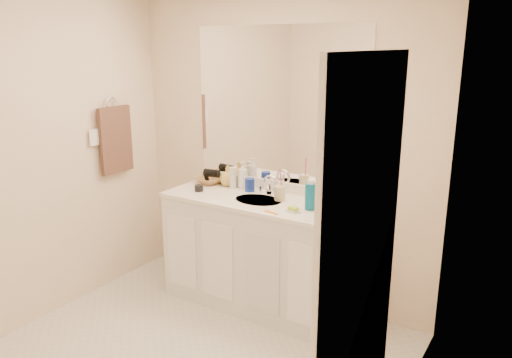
{
  "coord_description": "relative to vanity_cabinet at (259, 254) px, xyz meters",
  "views": [
    {
      "loc": [
        1.9,
        -2.05,
        2.02
      ],
      "look_at": [
        0.0,
        0.97,
        1.05
      ],
      "focal_mm": 35.0,
      "sensor_mm": 36.0,
      "label": 1
    }
  ],
  "objects": [
    {
      "name": "soap_dish",
      "position": [
        0.36,
        -0.13,
        0.46
      ],
      "size": [
        0.12,
        0.11,
        0.01
      ],
      "primitive_type": "cube",
      "rotation": [
        0.0,
        0.0,
        -0.43
      ],
      "color": "white",
      "rests_on": "countertop"
    },
    {
      "name": "towel_ring",
      "position": [
        -1.27,
        -0.25,
        1.12
      ],
      "size": [
        0.01,
        0.11,
        0.11
      ],
      "primitive_type": "torus",
      "rotation": [
        0.0,
        1.57,
        0.0
      ],
      "color": "silver",
      "rests_on": "wall_left"
    },
    {
      "name": "faucet",
      "position": [
        0.0,
        0.16,
        0.51
      ],
      "size": [
        0.02,
        0.02,
        0.11
      ],
      "primitive_type": "cylinder",
      "color": "silver",
      "rests_on": "countertop"
    },
    {
      "name": "sink_basin",
      "position": [
        0.0,
        -0.02,
        0.44
      ],
      "size": [
        0.37,
        0.37,
        0.02
      ],
      "primitive_type": "cylinder",
      "color": "beige",
      "rests_on": "countertop"
    },
    {
      "name": "vanity_cabinet",
      "position": [
        0.0,
        0.0,
        0.0
      ],
      "size": [
        1.5,
        0.55,
        0.85
      ],
      "primitive_type": "cube",
      "color": "white",
      "rests_on": "floor"
    },
    {
      "name": "tan_cup",
      "position": [
        0.14,
        0.06,
        0.51
      ],
      "size": [
        0.1,
        0.1,
        0.11
      ],
      "primitive_type": "cylinder",
      "rotation": [
        0.0,
        0.0,
        0.26
      ],
      "color": "beige",
      "rests_on": "countertop"
    },
    {
      "name": "soap_bottle_cream",
      "position": [
        -0.32,
        0.21,
        0.53
      ],
      "size": [
        0.09,
        0.09,
        0.15
      ],
      "primitive_type": "imported",
      "rotation": [
        0.0,
        0.0,
        -0.42
      ],
      "color": "beige",
      "rests_on": "countertop"
    },
    {
      "name": "mirror",
      "position": [
        0.0,
        0.27,
        1.14
      ],
      "size": [
        1.48,
        0.01,
        1.2
      ],
      "primitive_type": "cube",
      "color": "white",
      "rests_on": "wall_back"
    },
    {
      "name": "wall_left",
      "position": [
        -1.3,
        -1.02,
        0.77
      ],
      "size": [
        0.02,
        2.6,
        2.4
      ],
      "primitive_type": "cube",
      "color": "#F8DFC2",
      "rests_on": "floor"
    },
    {
      "name": "wall_back",
      "position": [
        0.0,
        0.28,
        0.77
      ],
      "size": [
        2.6,
        0.02,
        2.4
      ],
      "primitive_type": "cube",
      "color": "#F8DFC2",
      "rests_on": "floor"
    },
    {
      "name": "mouthwash_bottle",
      "position": [
        0.43,
        -0.01,
        0.55
      ],
      "size": [
        0.09,
        0.09,
        0.19
      ],
      "primitive_type": "cylinder",
      "rotation": [
        0.0,
        0.0,
        -0.21
      ],
      "color": "#0B5D85",
      "rests_on": "countertop"
    },
    {
      "name": "dark_jar",
      "position": [
        -0.52,
        -0.08,
        0.48
      ],
      "size": [
        0.09,
        0.09,
        0.05
      ],
      "primitive_type": "cylinder",
      "rotation": [
        0.0,
        0.0,
        0.28
      ],
      "color": "black",
      "rests_on": "countertop"
    },
    {
      "name": "soap_bottle_white",
      "position": [
        -0.28,
        0.19,
        0.56
      ],
      "size": [
        0.09,
        0.1,
        0.22
      ],
      "primitive_type": "imported",
      "rotation": [
        0.0,
        0.0,
        0.13
      ],
      "color": "white",
      "rests_on": "countertop"
    },
    {
      "name": "toothbrush",
      "position": [
        0.15,
        0.06,
        0.6
      ],
      "size": [
        0.02,
        0.04,
        0.19
      ],
      "primitive_type": "cylinder",
      "rotation": [
        0.14,
        0.0,
        -0.36
      ],
      "color": "#DC3A75",
      "rests_on": "tan_cup"
    },
    {
      "name": "extra_white_bottle",
      "position": [
        -0.34,
        0.13,
        0.54
      ],
      "size": [
        0.07,
        0.07,
        0.17
      ],
      "primitive_type": "cylinder",
      "rotation": [
        0.0,
        0.0,
        0.25
      ],
      "color": "silver",
      "rests_on": "countertop"
    },
    {
      "name": "hand_towel",
      "position": [
        -1.25,
        -0.25,
        0.82
      ],
      "size": [
        0.04,
        0.32,
        0.55
      ],
      "primitive_type": "cube",
      "color": "#36231D",
      "rests_on": "towel_ring"
    },
    {
      "name": "blue_mug",
      "position": [
        -0.18,
        0.14,
        0.51
      ],
      "size": [
        0.08,
        0.08,
        0.1
      ],
      "primitive_type": "cylinder",
      "rotation": [
        0.0,
        0.0,
        -0.05
      ],
      "color": "navy",
      "rests_on": "countertop"
    },
    {
      "name": "soap_bottle_yellow",
      "position": [
        -0.42,
        0.18,
        0.54
      ],
      "size": [
        0.16,
        0.16,
        0.17
      ],
      "primitive_type": "imported",
      "rotation": [
        0.0,
        0.0,
        0.3
      ],
      "color": "gold",
      "rests_on": "countertop"
    },
    {
      "name": "hair_dryer",
      "position": [
        -0.57,
        0.16,
        0.54
      ],
      "size": [
        0.14,
        0.09,
        0.07
      ],
      "primitive_type": "cylinder",
      "rotation": [
        0.0,
        1.57,
        0.17
      ],
      "color": "black",
      "rests_on": "wicker_basket"
    },
    {
      "name": "orange_comb",
      "position": [
        0.23,
        -0.22,
        0.46
      ],
      "size": [
        0.12,
        0.05,
        0.0
      ],
      "primitive_type": "cube",
      "rotation": [
        0.0,
        0.0,
        -0.22
      ],
      "color": "orange",
      "rests_on": "countertop"
    },
    {
      "name": "wicker_basket",
      "position": [
        -0.59,
        0.16,
        0.48
      ],
      "size": [
        0.29,
        0.29,
        0.06
      ],
      "primitive_type": "imported",
      "rotation": [
        0.0,
        0.0,
        -0.28
      ],
      "color": "#A67743",
      "rests_on": "countertop"
    },
    {
      "name": "switch_plate",
      "position": [
        -1.27,
        -0.45,
        0.88
      ],
      "size": [
        0.01,
        0.08,
        0.13
      ],
      "primitive_type": "cube",
      "color": "white",
      "rests_on": "wall_left"
    },
    {
      "name": "clear_pump_bottle",
      "position": [
        0.62,
        0.13,
        0.54
      ],
      "size": [
        0.08,
        0.08,
        0.17
      ],
      "primitive_type": "cylinder",
      "rotation": [
        0.0,
        0.0,
        0.24
      ],
      "color": "silver",
      "rests_on": "countertop"
    },
    {
      "name": "countertop",
      "position": [
        0.0,
        0.0,
        0.44
      ],
      "size": [
        1.52,
        0.57,
        0.03
      ],
      "primitive_type": "cube",
      "color": "white",
      "rests_on": "vanity_cabinet"
    },
    {
      "name": "door",
      "position": [
        1.29,
        -1.32,
        0.57
      ],
      "size": [
        0.02,
        0.82,
        2.0
      ],
      "primitive_type": "cube",
      "color": "white",
      "rests_on": "floor"
    },
    {
      "name": "wall_right",
      "position": [
        1.3,
        -1.02,
        0.77
      ],
      "size": [
        0.02,
        2.6,
        2.4
      ],
      "primitive_type": "cube",
      "color": "#F8DFC2",
      "rests_on": "floor"
    },
    {
      "name": "backsplash",
      "position": [
        0.0,
        0.26,
        0.5
      ],
      "size": [
        1.52,
        0.03,
        0.08
      ],
      "primitive_type": "cube",
      "color": "white",
      "rests_on": "countertop"
    },
    {
      "name": "green_soap",
      "position": [
        0.36,
        -0.13,
        0.48
      ],
      "size": [
        0.08,
        0.07,
        0.02
      ],
      "primitive_type": "cube",
      "rotation": [
        0.0,
        0.0,
        -0.29
      ],
      "color": "#ACCA31",
      "rests_on": "soap_dish"
    }
  ]
}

